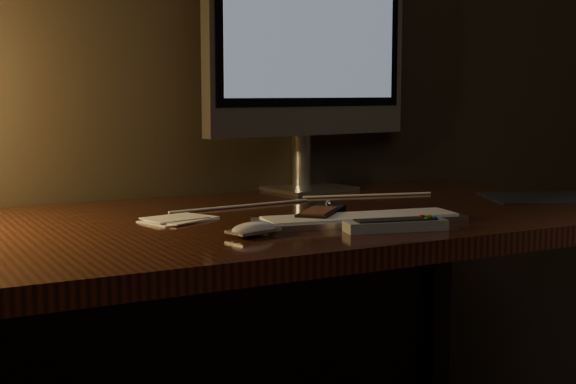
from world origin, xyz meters
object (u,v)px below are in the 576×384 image
keyboard (360,219)px  media_remote (321,214)px  mouse (254,231)px  desk (230,274)px  monitor (310,40)px  tv_remote (396,225)px

keyboard → media_remote: 0.08m
mouse → media_remote: bearing=11.0°
keyboard → mouse: bearing=-162.5°
desk → mouse: bearing=-105.2°
desk → media_remote: media_remote is taller
monitor → tv_remote: 0.71m
monitor → keyboard: (-0.17, -0.49, -0.37)m
desk → monitor: (0.34, 0.26, 0.50)m
keyboard → media_remote: media_remote is taller
media_remote → tv_remote: size_ratio=0.83×
media_remote → tv_remote: bearing=-117.1°
media_remote → tv_remote: (0.05, -0.17, -0.00)m
mouse → monitor: bearing=36.0°
desk → tv_remote: size_ratio=8.31×
keyboard → desk: bearing=136.4°
mouse → media_remote: (0.19, 0.10, 0.00)m
desk → media_remote: 0.25m
desk → mouse: (-0.07, -0.26, 0.14)m
monitor → tv_remote: (-0.16, -0.59, -0.36)m
monitor → tv_remote: monitor is taller
mouse → desk: bearing=59.0°
media_remote → keyboard: bearing=-99.0°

